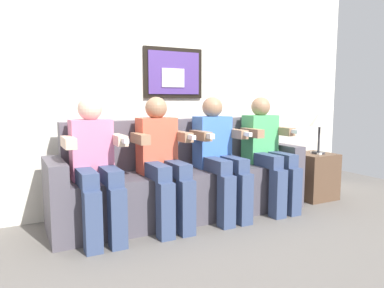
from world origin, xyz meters
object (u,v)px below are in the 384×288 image
at_px(person_left_center, 162,157).
at_px(side_table_right, 314,176).
at_px(table_lamp, 320,121).
at_px(spare_remote_on_table, 316,153).
at_px(person_leftmost, 95,162).
at_px(couch, 183,183).
at_px(person_rightmost, 267,149).
at_px(person_right_center, 219,152).

height_order(person_left_center, side_table_right, person_left_center).
distance_m(side_table_right, table_lamp, 0.61).
relative_size(person_left_center, spare_remote_on_table, 8.54).
bearing_deg(person_leftmost, side_table_right, 1.46).
distance_m(couch, person_rightmost, 0.91).
bearing_deg(side_table_right, person_left_center, -178.09).
relative_size(person_left_center, person_right_center, 1.00).
relative_size(couch, side_table_right, 4.79).
relative_size(table_lamp, spare_remote_on_table, 3.54).
bearing_deg(couch, side_table_right, -3.97).
height_order(couch, person_right_center, person_right_center).
relative_size(person_leftmost, spare_remote_on_table, 8.54).
relative_size(person_rightmost, table_lamp, 2.41).
bearing_deg(person_leftmost, person_rightmost, 0.00).
xyz_separation_m(person_leftmost, side_table_right, (2.39, 0.06, -0.36)).
distance_m(person_leftmost, person_rightmost, 1.68).
bearing_deg(person_rightmost, side_table_right, 4.96).
bearing_deg(person_leftmost, table_lamp, 0.69).
bearing_deg(person_rightmost, couch, 168.70).
height_order(table_lamp, spare_remote_on_table, table_lamp).
bearing_deg(person_left_center, table_lamp, 0.90).
distance_m(person_left_center, spare_remote_on_table, 1.81).
height_order(side_table_right, spare_remote_on_table, spare_remote_on_table).
xyz_separation_m(couch, person_rightmost, (0.84, -0.17, 0.29)).
distance_m(person_left_center, person_right_center, 0.56).
height_order(person_rightmost, table_lamp, person_rightmost).
bearing_deg(person_left_center, spare_remote_on_table, 0.64).
bearing_deg(person_right_center, table_lamp, 1.31).
bearing_deg(spare_remote_on_table, person_leftmost, -179.51).
xyz_separation_m(person_right_center, spare_remote_on_table, (1.24, 0.02, -0.10)).
xyz_separation_m(couch, person_right_center, (0.28, -0.17, 0.29)).
xyz_separation_m(person_left_center, person_right_center, (0.56, -0.00, 0.00)).
bearing_deg(person_left_center, side_table_right, 1.91).
xyz_separation_m(person_leftmost, person_rightmost, (1.68, 0.00, 0.00)).
xyz_separation_m(person_right_center, person_rightmost, (0.56, 0.00, -0.00)).
height_order(couch, table_lamp, table_lamp).
relative_size(person_rightmost, side_table_right, 2.22).
height_order(person_right_center, side_table_right, person_right_center).
distance_m(person_rightmost, table_lamp, 0.77).
bearing_deg(spare_remote_on_table, couch, 174.45).
height_order(person_left_center, table_lamp, person_left_center).
relative_size(person_leftmost, table_lamp, 2.41).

